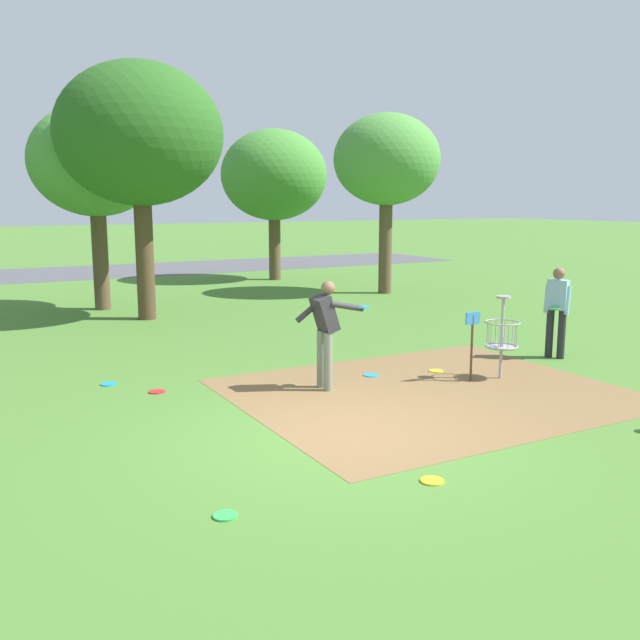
{
  "coord_description": "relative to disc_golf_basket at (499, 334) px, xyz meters",
  "views": [
    {
      "loc": [
        -4.31,
        -7.22,
        2.94
      ],
      "look_at": [
        1.08,
        2.59,
        1.0
      ],
      "focal_mm": 38.96,
      "sensor_mm": 36.0,
      "label": 1
    }
  ],
  "objects": [
    {
      "name": "ground_plane",
      "position": [
        -3.69,
        -1.21,
        -0.75
      ],
      "size": [
        160.0,
        160.0,
        0.0
      ],
      "primitive_type": "plane",
      "color": "#47752D"
    },
    {
      "name": "dirt_tee_pad",
      "position": [
        -1.53,
        -0.12,
        -0.75
      ],
      "size": [
        5.77,
        4.86,
        0.01
      ],
      "primitive_type": "cube",
      "color": "brown",
      "rests_on": "ground"
    },
    {
      "name": "disc_golf_basket",
      "position": [
        0.0,
        0.0,
        0.0
      ],
      "size": [
        0.98,
        0.58,
        1.39
      ],
      "color": "#9E9EA3",
      "rests_on": "ground"
    },
    {
      "name": "player_throwing",
      "position": [
        2.04,
        0.65,
        0.21
      ],
      "size": [
        0.45,
        0.49,
        1.71
      ],
      "color": "#232328",
      "rests_on": "ground"
    },
    {
      "name": "player_waiting_left",
      "position": [
        -2.82,
        0.82,
        0.23
      ],
      "size": [
        1.11,
        0.48,
        1.71
      ],
      "color": "slate",
      "rests_on": "ground"
    },
    {
      "name": "frisbee_near_basket",
      "position": [
        -1.74,
        1.16,
        -0.74
      ],
      "size": [
        0.25,
        0.25,
        0.02
      ],
      "primitive_type": "cylinder",
      "color": "#1E93DB",
      "rests_on": "ground"
    },
    {
      "name": "frisbee_by_tee",
      "position": [
        -5.84,
        -2.64,
        -0.74
      ],
      "size": [
        0.23,
        0.23,
        0.02
      ],
      "primitive_type": "cylinder",
      "color": "green",
      "rests_on": "ground"
    },
    {
      "name": "frisbee_mid_grass",
      "position": [
        -0.59,
        0.87,
        -0.74
      ],
      "size": [
        0.24,
        0.24,
        0.02
      ],
      "primitive_type": "cylinder",
      "color": "gold",
      "rests_on": "ground"
    },
    {
      "name": "frisbee_far_left",
      "position": [
        -3.62,
        -2.92,
        -0.74
      ],
      "size": [
        0.25,
        0.25,
        0.02
      ],
      "primitive_type": "cylinder",
      "color": "gold",
      "rests_on": "ground"
    },
    {
      "name": "frisbee_far_right",
      "position": [
        -5.77,
        2.72,
        -0.74
      ],
      "size": [
        0.25,
        0.25,
        0.02
      ],
      "primitive_type": "cylinder",
      "color": "#1E93DB",
      "rests_on": "ground"
    },
    {
      "name": "frisbee_scattered_a",
      "position": [
        -5.21,
        1.9,
        -0.74
      ],
      "size": [
        0.26,
        0.26,
        0.02
      ],
      "primitive_type": "cylinder",
      "color": "red",
      "rests_on": "ground"
    },
    {
      "name": "tree_near_left",
      "position": [
        2.99,
        15.07,
        3.07
      ],
      "size": [
        3.88,
        3.88,
        5.5
      ],
      "color": "brown",
      "rests_on": "ground"
    },
    {
      "name": "tree_near_right",
      "position": [
        4.44,
        9.91,
        3.39
      ],
      "size": [
        3.32,
        3.32,
        5.6
      ],
      "color": "brown",
      "rests_on": "ground"
    },
    {
      "name": "tree_mid_right",
      "position": [
        -4.18,
        10.83,
        3.17
      ],
      "size": [
        3.44,
        3.44,
        5.42
      ],
      "color": "brown",
      "rests_on": "ground"
    },
    {
      "name": "tree_far_left",
      "position": [
        -3.54,
        8.68,
        3.71
      ],
      "size": [
        4.01,
        4.01,
        6.2
      ],
      "color": "#4C3823",
      "rests_on": "ground"
    },
    {
      "name": "parking_lot_strip",
      "position": [
        -3.69,
        21.26,
        -0.75
      ],
      "size": [
        36.0,
        6.0,
        0.01
      ],
      "primitive_type": "cube",
      "color": "#4C4C51",
      "rests_on": "ground"
    }
  ]
}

